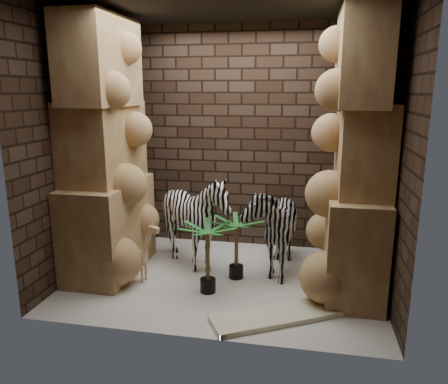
% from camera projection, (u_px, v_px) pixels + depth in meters
% --- Properties ---
extents(floor, '(3.50, 3.50, 0.00)m').
position_uv_depth(floor, '(223.00, 279.00, 5.04)').
color(floor, silver).
rests_on(floor, ground).
extents(ceiling, '(3.50, 3.50, 0.00)m').
position_uv_depth(ceiling, '(223.00, 4.00, 4.35)').
color(ceiling, black).
rests_on(ceiling, ground).
extents(wall_back, '(3.50, 0.00, 3.50)m').
position_uv_depth(wall_back, '(241.00, 139.00, 5.89)').
color(wall_back, black).
rests_on(wall_back, ground).
extents(wall_front, '(3.50, 0.00, 3.50)m').
position_uv_depth(wall_front, '(194.00, 172.00, 3.50)').
color(wall_front, black).
rests_on(wall_front, ground).
extents(wall_left, '(0.00, 3.00, 3.00)m').
position_uv_depth(wall_left, '(76.00, 147.00, 5.02)').
color(wall_left, black).
rests_on(wall_left, ground).
extents(wall_right, '(0.00, 3.00, 3.00)m').
position_uv_depth(wall_right, '(393.00, 156.00, 4.37)').
color(wall_right, black).
rests_on(wall_right, ground).
extents(rock_pillar_left, '(0.68, 1.30, 3.00)m').
position_uv_depth(rock_pillar_left, '(104.00, 148.00, 4.96)').
color(rock_pillar_left, tan).
rests_on(rock_pillar_left, floor).
extents(rock_pillar_right, '(0.58, 1.25, 3.00)m').
position_uv_depth(rock_pillar_right, '(359.00, 155.00, 4.43)').
color(rock_pillar_right, tan).
rests_on(rock_pillar_right, floor).
extents(zebra_right, '(0.59, 1.10, 1.30)m').
position_uv_depth(zebra_right, '(272.00, 218.00, 5.19)').
color(zebra_right, white).
rests_on(zebra_right, floor).
extents(zebra_left, '(1.09, 1.30, 1.10)m').
position_uv_depth(zebra_left, '(195.00, 225.00, 5.25)').
color(zebra_left, white).
rests_on(zebra_left, floor).
extents(giraffe_toy, '(0.40, 0.20, 0.74)m').
position_uv_depth(giraffe_toy, '(136.00, 250.00, 4.94)').
color(giraffe_toy, '#D6AE82').
rests_on(giraffe_toy, floor).
extents(palm_front, '(0.36, 0.36, 0.74)m').
position_uv_depth(palm_front, '(236.00, 248.00, 5.00)').
color(palm_front, '#15611C').
rests_on(palm_front, floor).
extents(palm_back, '(0.36, 0.36, 0.78)m').
position_uv_depth(palm_back, '(208.00, 258.00, 4.64)').
color(palm_back, '#15611C').
rests_on(palm_back, floor).
extents(surfboard, '(1.53, 1.09, 0.05)m').
position_uv_depth(surfboard, '(289.00, 314.00, 4.21)').
color(surfboard, beige).
rests_on(surfboard, floor).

